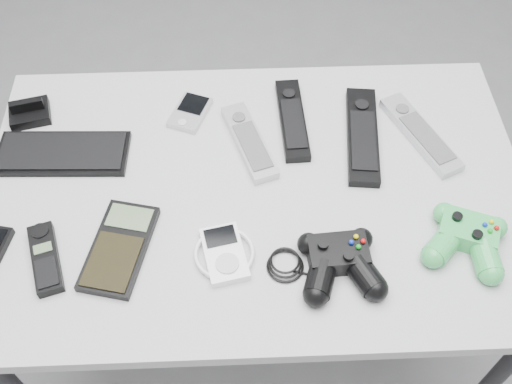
{
  "coord_description": "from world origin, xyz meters",
  "views": [
    {
      "loc": [
        -0.12,
        -0.61,
        1.61
      ],
      "look_at": [
        -0.1,
        0.05,
        0.72
      ],
      "focal_mm": 42.0,
      "sensor_mm": 36.0,
      "label": 1
    }
  ],
  "objects_px": {
    "pda": "(190,112)",
    "controller_black": "(340,261)",
    "remote_black_b": "(362,135)",
    "mp3_player": "(224,253)",
    "pda_keyboard": "(63,153)",
    "remote_silver_a": "(249,141)",
    "desk": "(256,206)",
    "controller_green": "(467,237)",
    "remote_black_a": "(292,119)",
    "remote_silver_b": "(420,133)",
    "calculator": "(119,248)",
    "cordless_handset": "(45,258)"
  },
  "relations": [
    {
      "from": "pda",
      "to": "controller_black",
      "type": "distance_m",
      "value": 0.46
    },
    {
      "from": "remote_black_b",
      "to": "mp3_player",
      "type": "distance_m",
      "value": 0.39
    },
    {
      "from": "pda_keyboard",
      "to": "pda",
      "type": "xyz_separation_m",
      "value": [
        0.25,
        0.1,
        0.0
      ]
    },
    {
      "from": "pda",
      "to": "remote_silver_a",
      "type": "relative_size",
      "value": 0.49
    },
    {
      "from": "desk",
      "to": "controller_green",
      "type": "xyz_separation_m",
      "value": [
        0.37,
        -0.14,
        0.08
      ]
    },
    {
      "from": "remote_black_a",
      "to": "remote_silver_b",
      "type": "relative_size",
      "value": 0.98
    },
    {
      "from": "remote_black_a",
      "to": "controller_black",
      "type": "relative_size",
      "value": 0.89
    },
    {
      "from": "remote_black_a",
      "to": "remote_silver_b",
      "type": "bearing_deg",
      "value": -13.36
    },
    {
      "from": "mp3_player",
      "to": "controller_black",
      "type": "height_order",
      "value": "controller_black"
    },
    {
      "from": "remote_silver_a",
      "to": "remote_black_b",
      "type": "relative_size",
      "value": 0.81
    },
    {
      "from": "remote_silver_b",
      "to": "mp3_player",
      "type": "relative_size",
      "value": 1.96
    },
    {
      "from": "desk",
      "to": "remote_black_b",
      "type": "height_order",
      "value": "remote_black_b"
    },
    {
      "from": "remote_silver_b",
      "to": "controller_green",
      "type": "xyz_separation_m",
      "value": [
        0.03,
        -0.26,
        0.01
      ]
    },
    {
      "from": "remote_silver_b",
      "to": "controller_black",
      "type": "distance_m",
      "value": 0.36
    },
    {
      "from": "desk",
      "to": "pda_keyboard",
      "type": "bearing_deg",
      "value": 165.76
    },
    {
      "from": "pda_keyboard",
      "to": "pda",
      "type": "bearing_deg",
      "value": 24.47
    },
    {
      "from": "pda",
      "to": "calculator",
      "type": "relative_size",
      "value": 0.54
    },
    {
      "from": "desk",
      "to": "cordless_handset",
      "type": "xyz_separation_m",
      "value": [
        -0.37,
        -0.15,
        0.07
      ]
    },
    {
      "from": "remote_silver_a",
      "to": "remote_silver_b",
      "type": "xyz_separation_m",
      "value": [
        0.35,
        0.01,
        0.0
      ]
    },
    {
      "from": "controller_black",
      "to": "remote_silver_a",
      "type": "bearing_deg",
      "value": 112.93
    },
    {
      "from": "remote_black_a",
      "to": "pda_keyboard",
      "type": "bearing_deg",
      "value": -173.44
    },
    {
      "from": "pda_keyboard",
      "to": "remote_black_b",
      "type": "relative_size",
      "value": 1.03
    },
    {
      "from": "pda",
      "to": "cordless_handset",
      "type": "height_order",
      "value": "cordless_handset"
    },
    {
      "from": "remote_black_b",
      "to": "cordless_handset",
      "type": "distance_m",
      "value": 0.65
    },
    {
      "from": "remote_black_a",
      "to": "remote_silver_b",
      "type": "xyz_separation_m",
      "value": [
        0.26,
        -0.05,
        0.0
      ]
    },
    {
      "from": "remote_black_a",
      "to": "controller_black",
      "type": "height_order",
      "value": "controller_black"
    },
    {
      "from": "pda",
      "to": "controller_black",
      "type": "relative_size",
      "value": 0.41
    },
    {
      "from": "remote_silver_b",
      "to": "calculator",
      "type": "xyz_separation_m",
      "value": [
        -0.58,
        -0.24,
        -0.0
      ]
    },
    {
      "from": "remote_black_a",
      "to": "controller_green",
      "type": "xyz_separation_m",
      "value": [
        0.28,
        -0.31,
        0.01
      ]
    },
    {
      "from": "pda",
      "to": "remote_black_b",
      "type": "height_order",
      "value": "remote_black_b"
    },
    {
      "from": "calculator",
      "to": "desk",
      "type": "bearing_deg",
      "value": 41.0
    },
    {
      "from": "pda_keyboard",
      "to": "controller_green",
      "type": "bearing_deg",
      "value": -15.4
    },
    {
      "from": "pda",
      "to": "remote_silver_a",
      "type": "distance_m",
      "value": 0.15
    },
    {
      "from": "remote_black_b",
      "to": "mp3_player",
      "type": "bearing_deg",
      "value": -130.37
    },
    {
      "from": "desk",
      "to": "remote_silver_b",
      "type": "xyz_separation_m",
      "value": [
        0.34,
        0.12,
        0.07
      ]
    },
    {
      "from": "remote_black_a",
      "to": "remote_black_b",
      "type": "height_order",
      "value": "remote_black_b"
    },
    {
      "from": "desk",
      "to": "controller_green",
      "type": "bearing_deg",
      "value": -20.81
    },
    {
      "from": "pda_keyboard",
      "to": "remote_black_b",
      "type": "distance_m",
      "value": 0.6
    },
    {
      "from": "remote_silver_a",
      "to": "remote_silver_b",
      "type": "height_order",
      "value": "same"
    },
    {
      "from": "cordless_handset",
      "to": "controller_green",
      "type": "relative_size",
      "value": 0.93
    },
    {
      "from": "remote_black_b",
      "to": "calculator",
      "type": "bearing_deg",
      "value": -145.91
    },
    {
      "from": "desk",
      "to": "remote_silver_b",
      "type": "height_order",
      "value": "remote_silver_b"
    },
    {
      "from": "mp3_player",
      "to": "controller_black",
      "type": "relative_size",
      "value": 0.46
    },
    {
      "from": "desk",
      "to": "controller_black",
      "type": "distance_m",
      "value": 0.24
    },
    {
      "from": "remote_black_b",
      "to": "remote_silver_a",
      "type": "bearing_deg",
      "value": -171.81
    },
    {
      "from": "desk",
      "to": "remote_black_b",
      "type": "relative_size",
      "value": 4.14
    },
    {
      "from": "calculator",
      "to": "controller_green",
      "type": "bearing_deg",
      "value": 12.39
    },
    {
      "from": "remote_black_a",
      "to": "calculator",
      "type": "relative_size",
      "value": 1.17
    },
    {
      "from": "desk",
      "to": "mp3_player",
      "type": "xyz_separation_m",
      "value": [
        -0.06,
        -0.15,
        0.07
      ]
    },
    {
      "from": "remote_black_b",
      "to": "calculator",
      "type": "xyz_separation_m",
      "value": [
        -0.47,
        -0.25,
        -0.0
      ]
    }
  ]
}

